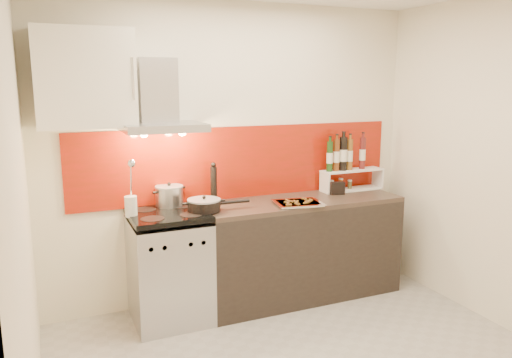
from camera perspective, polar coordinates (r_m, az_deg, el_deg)
name	(u,v)px	position (r m, az deg, el deg)	size (l,w,h in m)	color
back_wall	(236,153)	(4.43, -2.31, 2.93)	(3.40, 0.02, 2.60)	silver
left_wall	(20,209)	(2.77, -25.37, -3.12)	(0.02, 2.80, 2.60)	silver
right_wall	(508,165)	(4.28, 26.90, 1.46)	(0.02, 2.80, 2.60)	silver
backsplash	(242,162)	(4.45, -1.65, 1.93)	(3.00, 0.02, 0.64)	maroon
range_stove	(170,268)	(4.16, -9.84, -10.01)	(0.60, 0.60, 0.91)	#B7B7BA
counter	(300,248)	(4.57, 5.07, -7.83)	(1.80, 0.60, 0.90)	black
range_hood	(160,105)	(4.03, -10.94, 8.26)	(0.62, 0.50, 0.61)	#B7B7BA
upper_cabinet	(85,78)	(3.93, -19.00, 10.83)	(0.70, 0.35, 0.72)	silver
stock_pot	(169,196)	(4.20, -9.87, -1.89)	(0.23, 0.23, 0.20)	#B7B7BA
saute_pan	(205,205)	(4.01, -5.85, -2.95)	(0.52, 0.27, 0.12)	black
utensil_jar	(131,200)	(3.95, -14.09, -2.30)	(0.10, 0.14, 0.46)	silver
pepper_mill	(214,183)	(4.27, -4.85, -0.51)	(0.06, 0.06, 0.36)	black
step_shelf	(347,166)	(4.81, 10.38, 1.48)	(0.62, 0.17, 0.52)	white
caddy_box	(337,188)	(4.66, 9.26, -1.04)	(0.13, 0.06, 0.11)	black
baking_tray	(298,203)	(4.25, 4.82, -2.74)	(0.44, 0.36, 0.03)	silver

